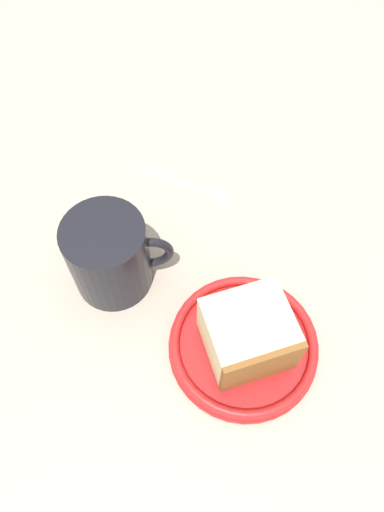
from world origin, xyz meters
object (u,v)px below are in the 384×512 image
Objects in this scene: cake_slice at (248,335)px; teaspoon at (203,188)px; small_plate at (243,345)px; tea_mug at (110,256)px.

cake_slice is 0.81× the size of teaspoon.
tea_mug is (14.56, -7.91, 4.03)cm from small_plate.
teaspoon is (-9.67, -13.18, -4.63)cm from tea_mug.
small_plate is at bearing 151.49° from tea_mug.
cake_slice is at bearing 150.87° from tea_mug.
cake_slice reaches higher than small_plate.
small_plate reaches higher than teaspoon.
tea_mug is at bearing -28.51° from small_plate.
small_plate is 3.52cm from cake_slice.
tea_mug is (14.66, -8.17, 0.52)cm from cake_slice.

